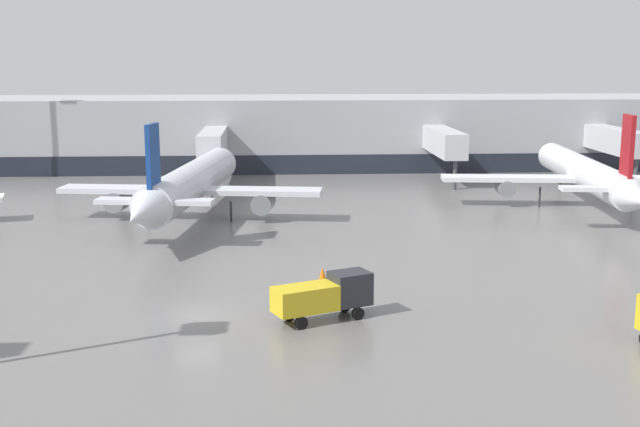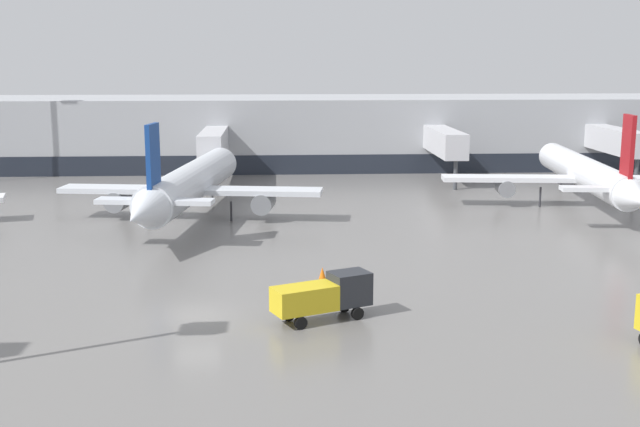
{
  "view_description": "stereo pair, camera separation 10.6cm",
  "coord_description": "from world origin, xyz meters",
  "px_view_note": "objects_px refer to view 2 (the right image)",
  "views": [
    {
      "loc": [
        4.37,
        -43.26,
        14.26
      ],
      "look_at": [
        7.72,
        13.83,
        3.0
      ],
      "focal_mm": 45.0,
      "sensor_mm": 36.0,
      "label": 1
    },
    {
      "loc": [
        4.47,
        -43.27,
        14.26
      ],
      "look_at": [
        7.72,
        13.83,
        3.0
      ],
      "focal_mm": 45.0,
      "sensor_mm": 36.0,
      "label": 2
    }
  ],
  "objects_px": {
    "parked_jet_2": "(586,174)",
    "service_truck_1": "(324,295)",
    "traffic_cone_0": "(322,273)",
    "parked_jet_0": "(190,184)"
  },
  "relations": [
    {
      "from": "parked_jet_0",
      "to": "traffic_cone_0",
      "type": "xyz_separation_m",
      "value": [
        10.5,
        -20.02,
        -2.79
      ]
    },
    {
      "from": "parked_jet_2",
      "to": "service_truck_1",
      "type": "distance_m",
      "value": 42.37
    },
    {
      "from": "service_truck_1",
      "to": "traffic_cone_0",
      "type": "bearing_deg",
      "value": 63.51
    },
    {
      "from": "service_truck_1",
      "to": "traffic_cone_0",
      "type": "height_order",
      "value": "service_truck_1"
    },
    {
      "from": "parked_jet_0",
      "to": "service_truck_1",
      "type": "relative_size",
      "value": 5.87
    },
    {
      "from": "parked_jet_2",
      "to": "traffic_cone_0",
      "type": "xyz_separation_m",
      "value": [
        -26.8,
        -24.13,
        -2.79
      ]
    },
    {
      "from": "parked_jet_2",
      "to": "service_truck_1",
      "type": "bearing_deg",
      "value": 145.73
    },
    {
      "from": "parked_jet_0",
      "to": "service_truck_1",
      "type": "xyz_separation_m",
      "value": [
        10.11,
        -28.34,
        -1.72
      ]
    },
    {
      "from": "service_truck_1",
      "to": "parked_jet_2",
      "type": "bearing_deg",
      "value": 26.24
    },
    {
      "from": "parked_jet_0",
      "to": "service_truck_1",
      "type": "bearing_deg",
      "value": -152.31
    }
  ]
}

